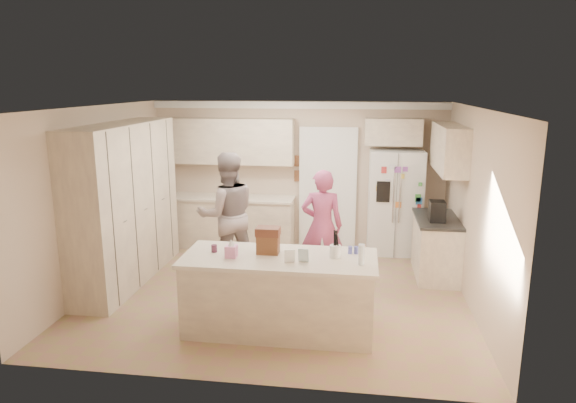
# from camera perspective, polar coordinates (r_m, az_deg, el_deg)

# --- Properties ---
(floor) EXTENTS (5.20, 4.60, 0.02)m
(floor) POSITION_cam_1_polar(r_m,az_deg,el_deg) (7.42, -1.16, -10.10)
(floor) COLOR #9A715B
(floor) RESTS_ON ground
(ceiling) EXTENTS (5.20, 4.60, 0.02)m
(ceiling) POSITION_cam_1_polar(r_m,az_deg,el_deg) (6.83, -1.26, 10.54)
(ceiling) COLOR white
(ceiling) RESTS_ON wall_back
(wall_back) EXTENTS (5.20, 0.02, 2.60)m
(wall_back) POSITION_cam_1_polar(r_m,az_deg,el_deg) (9.26, 1.07, 3.04)
(wall_back) COLOR beige
(wall_back) RESTS_ON ground
(wall_front) EXTENTS (5.20, 0.02, 2.60)m
(wall_front) POSITION_cam_1_polar(r_m,az_deg,el_deg) (4.84, -5.60, -6.45)
(wall_front) COLOR beige
(wall_front) RESTS_ON ground
(wall_left) EXTENTS (0.02, 4.60, 2.60)m
(wall_left) POSITION_cam_1_polar(r_m,az_deg,el_deg) (7.86, -20.35, 0.40)
(wall_left) COLOR beige
(wall_left) RESTS_ON ground
(wall_right) EXTENTS (0.02, 4.60, 2.60)m
(wall_right) POSITION_cam_1_polar(r_m,az_deg,el_deg) (7.09, 20.10, -0.88)
(wall_right) COLOR beige
(wall_right) RESTS_ON ground
(crown_back) EXTENTS (5.20, 0.08, 0.12)m
(crown_back) POSITION_cam_1_polar(r_m,az_deg,el_deg) (9.07, 1.07, 10.66)
(crown_back) COLOR white
(crown_back) RESTS_ON wall_back
(pantry_bank) EXTENTS (0.60, 2.60, 2.35)m
(pantry_bank) POSITION_cam_1_polar(r_m,az_deg,el_deg) (7.92, -17.63, -0.23)
(pantry_bank) COLOR beige
(pantry_bank) RESTS_ON floor
(back_base_cab) EXTENTS (2.20, 0.60, 0.88)m
(back_base_cab) POSITION_cam_1_polar(r_m,az_deg,el_deg) (9.35, -6.20, -2.33)
(back_base_cab) COLOR beige
(back_base_cab) RESTS_ON floor
(back_countertop) EXTENTS (2.24, 0.63, 0.04)m
(back_countertop) POSITION_cam_1_polar(r_m,az_deg,el_deg) (9.23, -6.28, 0.41)
(back_countertop) COLOR beige
(back_countertop) RESTS_ON back_base_cab
(back_upper_cab) EXTENTS (2.20, 0.35, 0.80)m
(back_upper_cab) POSITION_cam_1_polar(r_m,az_deg,el_deg) (9.20, -6.23, 6.68)
(back_upper_cab) COLOR beige
(back_upper_cab) RESTS_ON wall_back
(doorway_opening) EXTENTS (0.90, 0.06, 2.10)m
(doorway_opening) POSITION_cam_1_polar(r_m,az_deg,el_deg) (9.22, 4.44, 1.39)
(doorway_opening) COLOR black
(doorway_opening) RESTS_ON floor
(doorway_casing) EXTENTS (1.02, 0.03, 2.22)m
(doorway_casing) POSITION_cam_1_polar(r_m,az_deg,el_deg) (9.19, 4.43, 1.34)
(doorway_casing) COLOR white
(doorway_casing) RESTS_ON floor
(wall_frame_upper) EXTENTS (0.15, 0.02, 0.20)m
(wall_frame_upper) POSITION_cam_1_polar(r_m,az_deg,el_deg) (9.17, 1.18, 4.53)
(wall_frame_upper) COLOR brown
(wall_frame_upper) RESTS_ON wall_back
(wall_frame_lower) EXTENTS (0.15, 0.02, 0.20)m
(wall_frame_lower) POSITION_cam_1_polar(r_m,az_deg,el_deg) (9.22, 1.17, 2.87)
(wall_frame_lower) COLOR brown
(wall_frame_lower) RESTS_ON wall_back
(refrigerator) EXTENTS (0.92, 0.72, 1.80)m
(refrigerator) POSITION_cam_1_polar(r_m,az_deg,el_deg) (9.06, 11.77, -0.04)
(refrigerator) COLOR white
(refrigerator) RESTS_ON floor
(fridge_seam) EXTENTS (0.02, 0.02, 1.78)m
(fridge_seam) POSITION_cam_1_polar(r_m,az_deg,el_deg) (8.71, 11.91, -0.56)
(fridge_seam) COLOR gray
(fridge_seam) RESTS_ON refrigerator
(fridge_dispenser) EXTENTS (0.22, 0.03, 0.35)m
(fridge_dispenser) POSITION_cam_1_polar(r_m,az_deg,el_deg) (8.64, 10.54, 1.08)
(fridge_dispenser) COLOR black
(fridge_dispenser) RESTS_ON refrigerator
(fridge_handle_l) EXTENTS (0.02, 0.02, 0.85)m
(fridge_handle_l) POSITION_cam_1_polar(r_m,az_deg,el_deg) (8.66, 11.63, 0.39)
(fridge_handle_l) COLOR silver
(fridge_handle_l) RESTS_ON refrigerator
(fridge_handle_r) EXTENTS (0.02, 0.02, 0.85)m
(fridge_handle_r) POSITION_cam_1_polar(r_m,az_deg,el_deg) (8.67, 12.29, 0.37)
(fridge_handle_r) COLOR silver
(fridge_handle_r) RESTS_ON refrigerator
(over_fridge_cab) EXTENTS (0.95, 0.35, 0.45)m
(over_fridge_cab) POSITION_cam_1_polar(r_m,az_deg,el_deg) (8.92, 11.63, 7.58)
(over_fridge_cab) COLOR beige
(over_fridge_cab) RESTS_ON wall_back
(right_base_cab) EXTENTS (0.60, 1.20, 0.88)m
(right_base_cab) POSITION_cam_1_polar(r_m,az_deg,el_deg) (8.21, 16.10, -4.98)
(right_base_cab) COLOR beige
(right_base_cab) RESTS_ON floor
(right_countertop) EXTENTS (0.63, 1.24, 0.04)m
(right_countertop) POSITION_cam_1_polar(r_m,az_deg,el_deg) (8.08, 16.24, -1.87)
(right_countertop) COLOR #2D2B28
(right_countertop) RESTS_ON right_base_cab
(right_upper_cab) EXTENTS (0.35, 1.50, 0.70)m
(right_upper_cab) POSITION_cam_1_polar(r_m,az_deg,el_deg) (8.11, 17.46, 5.66)
(right_upper_cab) COLOR beige
(right_upper_cab) RESTS_ON wall_right
(coffee_maker) EXTENTS (0.22, 0.28, 0.30)m
(coffee_maker) POSITION_cam_1_polar(r_m,az_deg,el_deg) (7.84, 16.23, -1.04)
(coffee_maker) COLOR black
(coffee_maker) RESTS_ON right_countertop
(island_base) EXTENTS (2.20, 0.90, 0.88)m
(island_base) POSITION_cam_1_polar(r_m,az_deg,el_deg) (6.22, -0.96, -10.34)
(island_base) COLOR beige
(island_base) RESTS_ON floor
(island_top) EXTENTS (2.28, 0.96, 0.05)m
(island_top) POSITION_cam_1_polar(r_m,az_deg,el_deg) (6.05, -0.98, -6.34)
(island_top) COLOR beige
(island_top) RESTS_ON island_base
(utensil_crock) EXTENTS (0.13, 0.13, 0.15)m
(utensil_crock) POSITION_cam_1_polar(r_m,az_deg,el_deg) (6.01, 5.26, -5.55)
(utensil_crock) COLOR white
(utensil_crock) RESTS_ON island_top
(tissue_box) EXTENTS (0.13, 0.13, 0.14)m
(tissue_box) POSITION_cam_1_polar(r_m,az_deg,el_deg) (6.04, -6.32, -5.53)
(tissue_box) COLOR pink
(tissue_box) RESTS_ON island_top
(tissue_plume) EXTENTS (0.08, 0.08, 0.08)m
(tissue_plume) POSITION_cam_1_polar(r_m,az_deg,el_deg) (6.00, -6.34, -4.53)
(tissue_plume) COLOR white
(tissue_plume) RESTS_ON tissue_box
(dollhouse_body) EXTENTS (0.26, 0.18, 0.22)m
(dollhouse_body) POSITION_cam_1_polar(r_m,az_deg,el_deg) (6.13, -2.23, -4.78)
(dollhouse_body) COLOR brown
(dollhouse_body) RESTS_ON island_top
(dollhouse_roof) EXTENTS (0.28, 0.20, 0.10)m
(dollhouse_roof) POSITION_cam_1_polar(r_m,az_deg,el_deg) (6.08, -2.24, -3.34)
(dollhouse_roof) COLOR #592D1E
(dollhouse_roof) RESTS_ON dollhouse_body
(jam_jar) EXTENTS (0.07, 0.07, 0.09)m
(jam_jar) POSITION_cam_1_polar(r_m,az_deg,el_deg) (6.24, -8.21, -5.18)
(jam_jar) COLOR #59263F
(jam_jar) RESTS_ON island_top
(greeting_card_a) EXTENTS (0.12, 0.06, 0.16)m
(greeting_card_a) POSITION_cam_1_polar(r_m,az_deg,el_deg) (5.81, 0.18, -6.08)
(greeting_card_a) COLOR white
(greeting_card_a) RESTS_ON island_top
(greeting_card_b) EXTENTS (0.12, 0.05, 0.16)m
(greeting_card_b) POSITION_cam_1_polar(r_m,az_deg,el_deg) (5.84, 1.71, -5.99)
(greeting_card_b) COLOR silver
(greeting_card_b) RESTS_ON island_top
(water_bottle) EXTENTS (0.07, 0.07, 0.24)m
(water_bottle) POSITION_cam_1_polar(r_m,az_deg,el_deg) (5.80, 8.15, -5.85)
(water_bottle) COLOR silver
(water_bottle) RESTS_ON island_top
(shaker_salt) EXTENTS (0.05, 0.05, 0.09)m
(shaker_salt) POSITION_cam_1_polar(r_m,az_deg,el_deg) (6.17, 6.92, -5.36)
(shaker_salt) COLOR #474DA7
(shaker_salt) RESTS_ON island_top
(shaker_pepper) EXTENTS (0.05, 0.05, 0.09)m
(shaker_pepper) POSITION_cam_1_polar(r_m,az_deg,el_deg) (6.17, 7.57, -5.39)
(shaker_pepper) COLOR #474DA7
(shaker_pepper) RESTS_ON island_top
(teen_boy) EXTENTS (1.15, 1.05, 1.91)m
(teen_boy) POSITION_cam_1_polar(r_m,az_deg,el_deg) (7.84, -6.76, -1.47)
(teen_boy) COLOR gray
(teen_boy) RESTS_ON floor
(teen_girl) EXTENTS (0.64, 0.43, 1.69)m
(teen_girl) POSITION_cam_1_polar(r_m,az_deg,el_deg) (7.61, 3.79, -2.71)
(teen_girl) COLOR #C74B8A
(teen_girl) RESTS_ON floor
(fridge_magnets) EXTENTS (0.76, 0.02, 1.44)m
(fridge_magnets) POSITION_cam_1_polar(r_m,az_deg,el_deg) (8.71, 11.91, -0.58)
(fridge_magnets) COLOR tan
(fridge_magnets) RESTS_ON refrigerator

